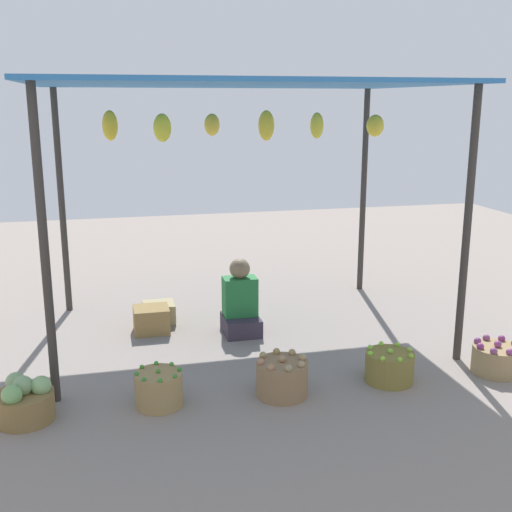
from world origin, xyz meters
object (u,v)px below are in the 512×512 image
vendor_person (240,304)px  basket_potatoes (282,378)px  basket_green_chilies (159,389)px  wooden_crate_stacked_rear (151,320)px  wooden_crate_near_vendor (159,313)px  basket_limes (389,367)px  basket_purple_onions (496,359)px  basket_cabbages (24,402)px

vendor_person → basket_potatoes: 1.49m
basket_green_chilies → basket_potatoes: (0.98, -0.05, 0.01)m
wooden_crate_stacked_rear → wooden_crate_near_vendor: bearing=70.0°
basket_limes → basket_purple_onions: bearing=-3.4°
wooden_crate_stacked_rear → basket_potatoes: bearing=-61.9°
basket_cabbages → wooden_crate_stacked_rear: (1.07, 1.65, -0.02)m
wooden_crate_near_vendor → wooden_crate_stacked_rear: wooden_crate_stacked_rear is taller
basket_potatoes → basket_purple_onions: basket_potatoes is taller
basket_green_chilies → wooden_crate_stacked_rear: basket_green_chilies is taller
basket_cabbages → basket_potatoes: size_ratio=1.03×
basket_limes → wooden_crate_stacked_rear: (-1.88, 1.67, 0.00)m
basket_potatoes → basket_purple_onions: (1.96, -0.02, -0.02)m
basket_cabbages → wooden_crate_near_vendor: basket_cabbages is taller
vendor_person → basket_cabbages: bearing=-143.9°
basket_cabbages → basket_potatoes: basket_cabbages is taller
vendor_person → wooden_crate_stacked_rear: 0.94m
vendor_person → wooden_crate_near_vendor: bearing=147.7°
wooden_crate_stacked_rear → basket_limes: bearing=-41.7°
basket_limes → basket_cabbages: bearing=179.6°
basket_purple_onions → wooden_crate_stacked_rear: basket_purple_onions is taller
wooden_crate_near_vendor → wooden_crate_stacked_rear: (-0.10, -0.28, 0.02)m
basket_limes → wooden_crate_near_vendor: basket_limes is taller
basket_limes → wooden_crate_stacked_rear: 2.51m
wooden_crate_stacked_rear → vendor_person: bearing=-14.1°
basket_potatoes → basket_purple_onions: size_ratio=1.01×
vendor_person → basket_purple_onions: bearing=-37.3°
basket_potatoes → basket_limes: bearing=2.1°
basket_purple_onions → basket_cabbages: bearing=178.9°
vendor_person → basket_cabbages: (-1.96, -1.43, -0.15)m
basket_cabbages → basket_potatoes: bearing=-1.5°
basket_green_chilies → basket_limes: size_ratio=0.91×
basket_cabbages → basket_purple_onions: (3.94, -0.08, -0.02)m
basket_limes → basket_purple_onions: 0.99m
basket_cabbages → basket_green_chilies: size_ratio=1.16×
basket_cabbages → basket_potatoes: (1.98, -0.05, 0.00)m
basket_green_chilies → basket_potatoes: size_ratio=0.89×
basket_limes → wooden_crate_near_vendor: size_ratio=1.24×
basket_green_chilies → basket_limes: (1.95, -0.02, -0.01)m
basket_limes → vendor_person: bearing=124.2°
basket_potatoes → basket_limes: basket_potatoes is taller
wooden_crate_near_vendor → basket_purple_onions: bearing=-36.0°
vendor_person → basket_limes: 1.76m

